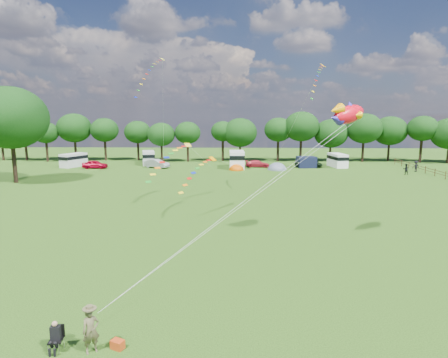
{
  "coord_description": "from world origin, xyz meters",
  "views": [
    {
      "loc": [
        1.07,
        -22.8,
        9.09
      ],
      "look_at": [
        0.0,
        8.0,
        4.0
      ],
      "focal_mm": 30.0,
      "sensor_mm": 36.0,
      "label": 1
    }
  ],
  "objects_px": {
    "tent_greyblue": "(277,170)",
    "car_b": "(157,164)",
    "kite_flyer": "(91,331)",
    "fish_kite": "(346,114)",
    "car_d": "(309,164)",
    "tent_orange": "(236,170)",
    "campervan_c": "(237,159)",
    "car_c": "(258,164)",
    "camp_chair": "(56,333)",
    "car_a": "(95,164)",
    "campervan_a": "(74,160)",
    "campervan_b": "(149,157)",
    "big_tree": "(10,118)",
    "walker_a": "(406,169)",
    "walker_b": "(416,166)",
    "campervan_d": "(337,160)"
  },
  "relations": [
    {
      "from": "campervan_a",
      "to": "big_tree",
      "type": "bearing_deg",
      "value": -160.82
    },
    {
      "from": "car_c",
      "to": "campervan_b",
      "type": "height_order",
      "value": "campervan_b"
    },
    {
      "from": "big_tree",
      "to": "tent_orange",
      "type": "relative_size",
      "value": 4.56
    },
    {
      "from": "campervan_d",
      "to": "tent_orange",
      "type": "height_order",
      "value": "campervan_d"
    },
    {
      "from": "car_d",
      "to": "tent_greyblue",
      "type": "relative_size",
      "value": 1.42
    },
    {
      "from": "car_a",
      "to": "car_b",
      "type": "xyz_separation_m",
      "value": [
        10.91,
        1.21,
        0.03
      ]
    },
    {
      "from": "tent_orange",
      "to": "campervan_c",
      "type": "bearing_deg",
      "value": 88.89
    },
    {
      "from": "car_d",
      "to": "campervan_c",
      "type": "xyz_separation_m",
      "value": [
        -13.2,
        -1.14,
        0.92
      ]
    },
    {
      "from": "campervan_b",
      "to": "tent_greyblue",
      "type": "height_order",
      "value": "campervan_b"
    },
    {
      "from": "car_c",
      "to": "car_d",
      "type": "relative_size",
      "value": 0.81
    },
    {
      "from": "tent_greyblue",
      "to": "car_b",
      "type": "bearing_deg",
      "value": 175.28
    },
    {
      "from": "campervan_c",
      "to": "big_tree",
      "type": "bearing_deg",
      "value": 116.89
    },
    {
      "from": "tent_greyblue",
      "to": "camp_chair",
      "type": "relative_size",
      "value": 2.91
    },
    {
      "from": "car_b",
      "to": "tent_greyblue",
      "type": "distance_m",
      "value": 21.7
    },
    {
      "from": "car_b",
      "to": "tent_orange",
      "type": "xyz_separation_m",
      "value": [
        14.49,
        -2.3,
        -0.76
      ]
    },
    {
      "from": "campervan_c",
      "to": "tent_orange",
      "type": "bearing_deg",
      "value": 177.45
    },
    {
      "from": "campervan_c",
      "to": "campervan_a",
      "type": "bearing_deg",
      "value": 87.57
    },
    {
      "from": "car_a",
      "to": "tent_greyblue",
      "type": "xyz_separation_m",
      "value": [
        32.52,
        -0.57,
        -0.73
      ]
    },
    {
      "from": "car_b",
      "to": "campervan_d",
      "type": "bearing_deg",
      "value": -61.22
    },
    {
      "from": "tent_orange",
      "to": "fish_kite",
      "type": "bearing_deg",
      "value": -78.61
    },
    {
      "from": "big_tree",
      "to": "fish_kite",
      "type": "xyz_separation_m",
      "value": [
        38.67,
        -24.13,
        0.28
      ]
    },
    {
      "from": "car_d",
      "to": "campervan_a",
      "type": "bearing_deg",
      "value": 96.85
    },
    {
      "from": "car_d",
      "to": "tent_orange",
      "type": "bearing_deg",
      "value": 112.71
    },
    {
      "from": "car_a",
      "to": "campervan_d",
      "type": "xyz_separation_m",
      "value": [
        44.08,
        3.69,
        0.58
      ]
    },
    {
      "from": "car_a",
      "to": "walker_b",
      "type": "relative_size",
      "value": 2.41
    },
    {
      "from": "tent_greyblue",
      "to": "walker_a",
      "type": "xyz_separation_m",
      "value": [
        20.02,
        -4.9,
        0.86
      ]
    },
    {
      "from": "car_c",
      "to": "camp_chair",
      "type": "bearing_deg",
      "value": 175.25
    },
    {
      "from": "campervan_a",
      "to": "walker_b",
      "type": "xyz_separation_m",
      "value": [
        60.49,
        -4.52,
        -0.4
      ]
    },
    {
      "from": "campervan_a",
      "to": "walker_a",
      "type": "height_order",
      "value": "campervan_a"
    },
    {
      "from": "car_b",
      "to": "car_c",
      "type": "relative_size",
      "value": 1.05
    },
    {
      "from": "car_c",
      "to": "kite_flyer",
      "type": "xyz_separation_m",
      "value": [
        -9.46,
        -55.48,
        0.27
      ]
    },
    {
      "from": "campervan_c",
      "to": "kite_flyer",
      "type": "relative_size",
      "value": 3.45
    },
    {
      "from": "car_d",
      "to": "campervan_d",
      "type": "height_order",
      "value": "campervan_d"
    },
    {
      "from": "car_b",
      "to": "campervan_a",
      "type": "distance_m",
      "value": 15.82
    },
    {
      "from": "campervan_d",
      "to": "tent_greyblue",
      "type": "height_order",
      "value": "campervan_d"
    },
    {
      "from": "tent_greyblue",
      "to": "walker_b",
      "type": "height_order",
      "value": "walker_b"
    },
    {
      "from": "campervan_d",
      "to": "campervan_c",
      "type": "bearing_deg",
      "value": 87.63
    },
    {
      "from": "tent_orange",
      "to": "kite_flyer",
      "type": "height_order",
      "value": "kite_flyer"
    },
    {
      "from": "camp_chair",
      "to": "walker_a",
      "type": "relative_size",
      "value": 0.72
    },
    {
      "from": "car_c",
      "to": "car_d",
      "type": "height_order",
      "value": "car_d"
    },
    {
      "from": "kite_flyer",
      "to": "fish_kite",
      "type": "distance_m",
      "value": 20.69
    },
    {
      "from": "car_c",
      "to": "tent_greyblue",
      "type": "height_order",
      "value": "car_c"
    },
    {
      "from": "campervan_a",
      "to": "tent_orange",
      "type": "bearing_deg",
      "value": -74.7
    },
    {
      "from": "campervan_b",
      "to": "camp_chair",
      "type": "distance_m",
      "value": 59.56
    },
    {
      "from": "car_a",
      "to": "camp_chair",
      "type": "bearing_deg",
      "value": -161.32
    },
    {
      "from": "camp_chair",
      "to": "walker_a",
      "type": "xyz_separation_m",
      "value": [
        34.14,
        47.1,
        0.12
      ]
    },
    {
      "from": "campervan_a",
      "to": "tent_orange",
      "type": "height_order",
      "value": "campervan_a"
    },
    {
      "from": "tent_orange",
      "to": "kite_flyer",
      "type": "xyz_separation_m",
      "value": [
        -5.57,
        -51.55,
        0.89
      ]
    },
    {
      "from": "camp_chair",
      "to": "walker_b",
      "type": "relative_size",
      "value": 0.68
    },
    {
      "from": "campervan_a",
      "to": "fish_kite",
      "type": "bearing_deg",
      "value": -115.88
    }
  ]
}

